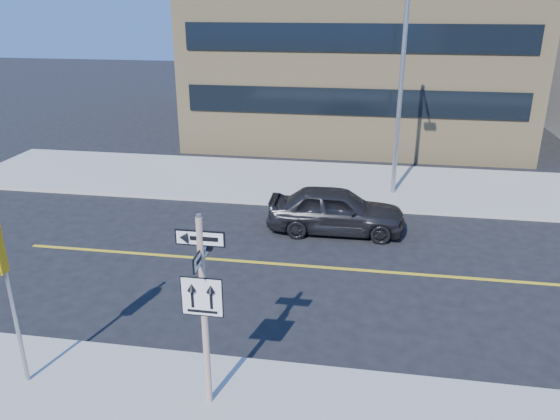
# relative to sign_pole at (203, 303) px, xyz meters

# --- Properties ---
(ground) EXTENTS (120.00, 120.00, 0.00)m
(ground) POSITION_rel_sign_pole_xyz_m (0.00, 2.51, -2.44)
(ground) COLOR black
(ground) RESTS_ON ground
(sign_pole) EXTENTS (0.92, 0.92, 4.06)m
(sign_pole) POSITION_rel_sign_pole_xyz_m (0.00, 0.00, 0.00)
(sign_pole) COLOR silver
(sign_pole) RESTS_ON near_sidewalk
(parked_car_a) EXTENTS (2.00, 4.81, 1.63)m
(parked_car_a) POSITION_rel_sign_pole_xyz_m (1.90, 9.37, -1.62)
(parked_car_a) COLOR black
(parked_car_a) RESTS_ON ground
(streetlight_a) EXTENTS (0.55, 2.25, 8.00)m
(streetlight_a) POSITION_rel_sign_pole_xyz_m (4.00, 13.27, 2.32)
(streetlight_a) COLOR gray
(streetlight_a) RESTS_ON far_sidewalk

